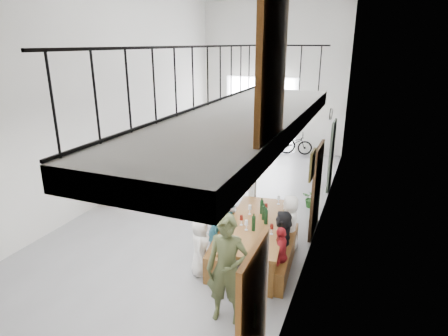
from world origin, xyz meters
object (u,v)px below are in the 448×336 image
at_px(side_bench, 125,187).
at_px(bicycle_near, 291,143).
at_px(host_standing, 227,269).
at_px(bench_inner, 228,241).
at_px(serving_counter, 226,136).
at_px(oak_barrel, 210,139).
at_px(tasting_table, 257,227).

xyz_separation_m(side_bench, bicycle_near, (3.42, 5.69, 0.19)).
xyz_separation_m(side_bench, host_standing, (4.42, -3.54, 0.64)).
distance_m(bench_inner, serving_counter, 8.10).
distance_m(bench_inner, oak_barrel, 7.74).
relative_size(tasting_table, bench_inner, 1.15).
xyz_separation_m(serving_counter, bicycle_near, (2.67, -0.05, -0.02)).
distance_m(tasting_table, host_standing, 1.75).
bearing_deg(host_standing, bicycle_near, 87.64).
distance_m(tasting_table, bench_inner, 0.75).
distance_m(bench_inner, host_standing, 1.98).
height_order(bench_inner, side_bench, bench_inner).
distance_m(side_bench, serving_counter, 5.80).
relative_size(oak_barrel, host_standing, 0.51).
bearing_deg(bench_inner, oak_barrel, 108.35).
bearing_deg(bicycle_near, oak_barrel, 88.28).
distance_m(bench_inner, bicycle_near, 7.48).
height_order(tasting_table, bicycle_near, bicycle_near).
distance_m(tasting_table, serving_counter, 8.36).
bearing_deg(side_bench, bench_inner, -25.39).
relative_size(side_bench, oak_barrel, 1.81).
bearing_deg(bicycle_near, serving_counter, 77.50).
bearing_deg(bench_inner, serving_counter, 103.79).
relative_size(tasting_table, bicycle_near, 1.64).
relative_size(tasting_table, serving_counter, 1.57).
bearing_deg(bicycle_near, bench_inner, 171.07).
distance_m(side_bench, bicycle_near, 6.64).
xyz_separation_m(tasting_table, bench_inner, (-0.61, 0.03, -0.45)).
bearing_deg(serving_counter, bench_inner, -72.62).
distance_m(tasting_table, oak_barrel, 8.05).
relative_size(bench_inner, oak_barrel, 2.57).
height_order(side_bench, serving_counter, serving_counter).
bearing_deg(host_standing, bench_inner, 102.37).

